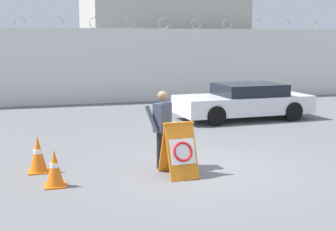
{
  "coord_description": "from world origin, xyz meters",
  "views": [
    {
      "loc": [
        -3.45,
        -9.26,
        2.79
      ],
      "look_at": [
        -0.34,
        1.41,
        0.96
      ],
      "focal_mm": 50.0,
      "sensor_mm": 36.0,
      "label": 1
    }
  ],
  "objects_px": {
    "barricade_sign": "(179,150)",
    "traffic_cone_mid": "(55,168)",
    "security_guard": "(162,126)",
    "traffic_cone_near": "(38,154)",
    "parked_car_rear_sedan": "(244,101)"
  },
  "relations": [
    {
      "from": "barricade_sign",
      "to": "traffic_cone_near",
      "type": "xyz_separation_m",
      "value": [
        -2.78,
        1.1,
        -0.17
      ]
    },
    {
      "from": "traffic_cone_near",
      "to": "traffic_cone_mid",
      "type": "distance_m",
      "value": 1.13
    },
    {
      "from": "barricade_sign",
      "to": "security_guard",
      "type": "distance_m",
      "value": 0.83
    },
    {
      "from": "traffic_cone_mid",
      "to": "parked_car_rear_sedan",
      "type": "xyz_separation_m",
      "value": [
        6.77,
        5.95,
        0.27
      ]
    },
    {
      "from": "security_guard",
      "to": "parked_car_rear_sedan",
      "type": "height_order",
      "value": "security_guard"
    },
    {
      "from": "security_guard",
      "to": "traffic_cone_mid",
      "type": "relative_size",
      "value": 2.33
    },
    {
      "from": "security_guard",
      "to": "traffic_cone_near",
      "type": "distance_m",
      "value": 2.7
    },
    {
      "from": "security_guard",
      "to": "traffic_cone_mid",
      "type": "xyz_separation_m",
      "value": [
        -2.32,
        -0.71,
        -0.57
      ]
    },
    {
      "from": "barricade_sign",
      "to": "traffic_cone_mid",
      "type": "xyz_separation_m",
      "value": [
        -2.49,
        0.01,
        -0.2
      ]
    },
    {
      "from": "barricade_sign",
      "to": "traffic_cone_mid",
      "type": "distance_m",
      "value": 2.5
    },
    {
      "from": "barricade_sign",
      "to": "security_guard",
      "type": "xyz_separation_m",
      "value": [
        -0.16,
        0.72,
        0.38
      ]
    },
    {
      "from": "security_guard",
      "to": "traffic_cone_near",
      "type": "height_order",
      "value": "security_guard"
    },
    {
      "from": "traffic_cone_near",
      "to": "parked_car_rear_sedan",
      "type": "bearing_deg",
      "value": 34.57
    },
    {
      "from": "security_guard",
      "to": "parked_car_rear_sedan",
      "type": "relative_size",
      "value": 0.36
    },
    {
      "from": "traffic_cone_near",
      "to": "barricade_sign",
      "type": "bearing_deg",
      "value": -21.63
    }
  ]
}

